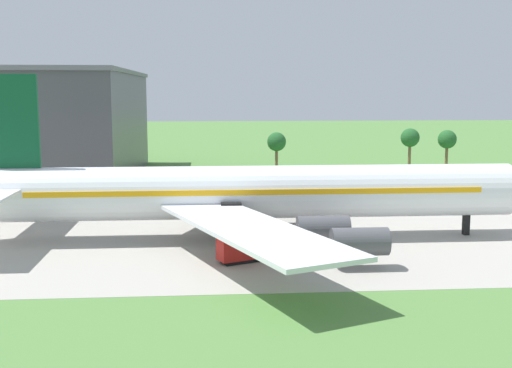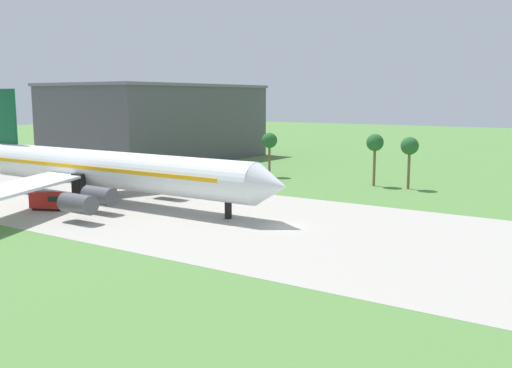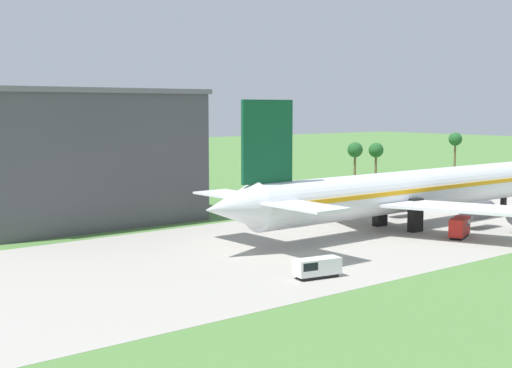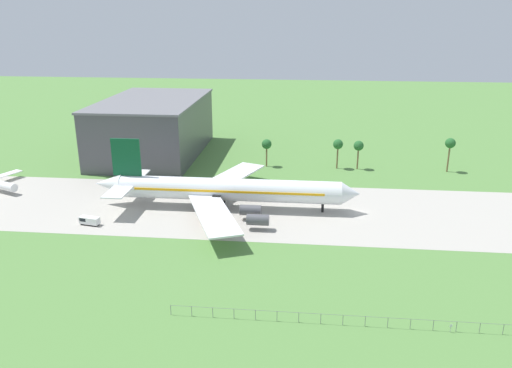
{
  "view_description": "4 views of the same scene",
  "coord_description": "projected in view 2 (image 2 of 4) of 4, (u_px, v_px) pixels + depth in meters",
  "views": [
    {
      "loc": [
        -43.01,
        -77.7,
        18.3
      ],
      "look_at": [
        -37.12,
        -0.18,
        6.84
      ],
      "focal_mm": 45.0,
      "sensor_mm": 36.0,
      "label": 1
    },
    {
      "loc": [
        40.27,
        -69.33,
        18.51
      ],
      "look_at": [
        -5.24,
        -0.18,
        5.84
      ],
      "focal_mm": 40.0,
      "sensor_mm": 36.0,
      "label": 2
    },
    {
      "loc": [
        -127.54,
        -72.63,
        19.19
      ],
      "look_at": [
        -69.01,
        -0.18,
        9.09
      ],
      "focal_mm": 50.0,
      "sensor_mm": 36.0,
      "label": 3
    },
    {
      "loc": [
        -15.87,
        -133.86,
        53.79
      ],
      "look_at": [
        -29.98,
        5.0,
        6.0
      ],
      "focal_mm": 35.0,
      "sensor_mm": 36.0,
      "label": 4
    }
  ],
  "objects": [
    {
      "name": "palm_tree_row",
      "position": [
        400.0,
        144.0,
        115.45
      ],
      "size": [
        68.61,
        3.6,
        12.34
      ],
      "color": "brown",
      "rests_on": "ground_plane"
    },
    {
      "name": "terminal_building",
      "position": [
        160.0,
        122.0,
        167.85
      ],
      "size": [
        36.72,
        61.2,
        22.1
      ],
      "color": "#47474C",
      "rests_on": "ground_plane"
    },
    {
      "name": "ground_plane",
      "position": [
        287.0,
        227.0,
        81.93
      ],
      "size": [
        600.0,
        600.0,
        0.0
      ],
      "primitive_type": "plane",
      "color": "#517F3D"
    },
    {
      "name": "jet_airliner",
      "position": [
        101.0,
        169.0,
        101.82
      ],
      "size": [
        77.09,
        62.45,
        20.14
      ],
      "color": "white",
      "rests_on": "ground_plane"
    },
    {
      "name": "taxiway_strip",
      "position": [
        287.0,
        227.0,
        81.93
      ],
      "size": [
        320.0,
        44.0,
        0.02
      ],
      "color": "#A8A399",
      "rests_on": "ground_plane"
    },
    {
      "name": "baggage_tug",
      "position": [
        49.0,
        201.0,
        93.89
      ],
      "size": [
        6.01,
        4.1,
        2.97
      ],
      "color": "black",
      "rests_on": "ground_plane"
    }
  ]
}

